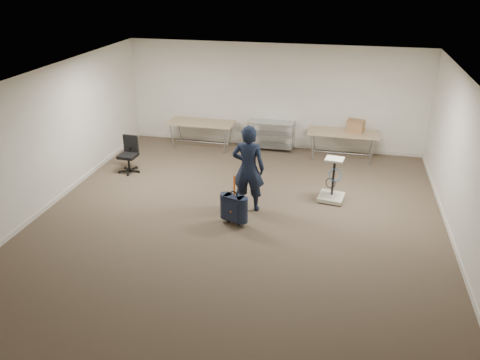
# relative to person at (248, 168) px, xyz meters

# --- Properties ---
(ground) EXTENTS (9.00, 9.00, 0.00)m
(ground) POSITION_rel_person_xyz_m (-0.08, -0.71, -0.91)
(ground) COLOR #433628
(ground) RESTS_ON ground
(room_shell) EXTENTS (8.00, 9.00, 9.00)m
(room_shell) POSITION_rel_person_xyz_m (-0.08, 0.67, -0.86)
(room_shell) COLOR silver
(room_shell) RESTS_ON ground
(folding_table_left) EXTENTS (1.80, 0.75, 0.73)m
(folding_table_left) POSITION_rel_person_xyz_m (-1.98, 3.24, -0.23)
(folding_table_left) COLOR tan
(folding_table_left) RESTS_ON ground
(folding_table_right) EXTENTS (1.80, 0.75, 0.73)m
(folding_table_right) POSITION_rel_person_xyz_m (1.82, 3.24, -0.23)
(folding_table_right) COLOR tan
(folding_table_right) RESTS_ON ground
(wire_shelf) EXTENTS (1.22, 0.47, 0.80)m
(wire_shelf) POSITION_rel_person_xyz_m (-0.08, 3.49, -0.47)
(wire_shelf) COLOR #B9BBC0
(wire_shelf) RESTS_ON ground
(person) EXTENTS (0.67, 0.45, 1.81)m
(person) POSITION_rel_person_xyz_m (0.00, 0.00, 0.00)
(person) COLOR black
(person) RESTS_ON ground
(suitcase) EXTENTS (0.42, 0.32, 1.03)m
(suitcase) POSITION_rel_person_xyz_m (-0.14, -0.69, -0.56)
(suitcase) COLOR #152030
(suitcase) RESTS_ON ground
(office_chair) EXTENTS (0.54, 0.54, 0.89)m
(office_chair) POSITION_rel_person_xyz_m (-3.22, 1.26, -0.64)
(office_chair) COLOR black
(office_chair) RESTS_ON ground
(equipment_cart) EXTENTS (0.60, 0.60, 0.97)m
(equipment_cart) POSITION_rel_person_xyz_m (1.67, 0.77, -0.65)
(equipment_cart) COLOR beige
(equipment_cart) RESTS_ON ground
(cardboard_box) EXTENTS (0.48, 0.40, 0.31)m
(cardboard_box) POSITION_rel_person_xyz_m (2.10, 3.31, -0.02)
(cardboard_box) COLOR #9D7149
(cardboard_box) RESTS_ON folding_table_right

